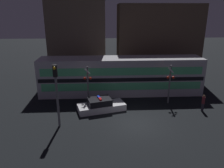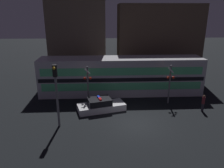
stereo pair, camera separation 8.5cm
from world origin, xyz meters
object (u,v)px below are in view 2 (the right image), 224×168
(train, at_px, (121,76))
(police_car, at_px, (101,105))
(traffic_light_corner, at_px, (56,90))
(pedestrian, at_px, (203,103))
(crossing_signal_near, at_px, (170,83))

(train, xyz_separation_m, police_car, (-2.25, -4.33, -1.54))
(police_car, bearing_deg, traffic_light_corner, -154.70)
(pedestrian, distance_m, crossing_signal_near, 3.52)
(pedestrian, bearing_deg, train, 144.32)
(train, xyz_separation_m, crossing_signal_near, (4.46, -3.06, 0.16))
(train, xyz_separation_m, pedestrian, (7.03, -5.05, -1.19))
(crossing_signal_near, bearing_deg, traffic_light_corner, -157.85)
(train, height_order, police_car, train)
(train, relative_size, crossing_signal_near, 4.53)
(train, height_order, crossing_signal_near, train)
(train, distance_m, pedestrian, 8.74)
(crossing_signal_near, height_order, traffic_light_corner, traffic_light_corner)
(pedestrian, bearing_deg, crossing_signal_near, 142.25)
(police_car, height_order, crossing_signal_near, crossing_signal_near)
(police_car, distance_m, pedestrian, 9.32)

